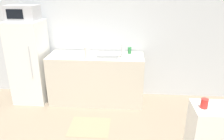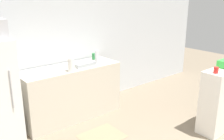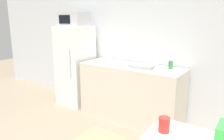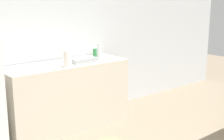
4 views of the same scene
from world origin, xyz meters
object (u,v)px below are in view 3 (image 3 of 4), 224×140
(refrigerator, at_px, (76,66))
(jar, at_px, (164,125))
(bottle_short, at_px, (171,65))
(bottle_tall, at_px, (157,63))
(microwave, at_px, (74,19))
(paper_towel_roll, at_px, (118,61))

(refrigerator, relative_size, jar, 16.38)
(refrigerator, bearing_deg, bottle_short, 5.42)
(refrigerator, bearing_deg, bottle_tall, -2.86)
(microwave, bearing_deg, bottle_short, 5.46)
(refrigerator, distance_m, bottle_tall, 1.80)
(bottle_tall, height_order, jar, bottle_tall)
(bottle_tall, relative_size, bottle_short, 1.97)
(bottle_tall, distance_m, jar, 2.01)
(refrigerator, distance_m, paper_towel_roll, 1.22)
(paper_towel_roll, bearing_deg, microwave, 169.47)
(bottle_tall, bearing_deg, bottle_short, 65.67)
(jar, xyz_separation_m, paper_towel_roll, (-1.44, 1.70, -0.03))
(microwave, distance_m, bottle_short, 2.03)
(refrigerator, height_order, jar, refrigerator)
(bottle_tall, bearing_deg, refrigerator, 177.14)
(bottle_tall, relative_size, paper_towel_roll, 1.11)
(microwave, xyz_separation_m, paper_towel_roll, (1.17, -0.22, -0.65))
(bottle_short, height_order, jar, jar)
(jar, bearing_deg, microwave, 143.74)
(jar, relative_size, paper_towel_roll, 0.43)
(paper_towel_roll, bearing_deg, jar, -49.64)
(bottle_short, distance_m, jar, 2.22)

